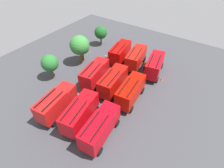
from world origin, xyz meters
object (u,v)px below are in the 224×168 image
Objects in this scene: fire_truck_0 at (100,127)px; fire_truck_8 at (120,52)px; firefighter_2 at (75,106)px; tree_1 at (79,45)px; traffic_cone_1 at (126,64)px; firefighter_0 at (106,58)px; firefighter_1 at (81,104)px; fire_truck_2 at (155,65)px; fire_truck_6 at (56,102)px; tree_3 at (101,33)px; firefighter_3 at (144,66)px; fire_truck_4 at (113,81)px; tree_0 at (50,63)px; traffic_cone_2 at (162,79)px; fire_truck_3 at (80,112)px; traffic_cone_0 at (116,54)px; tree_2 at (82,47)px; fire_truck_7 at (95,73)px; fire_truck_1 at (131,91)px; fire_truck_5 at (136,57)px.

fire_truck_8 is at bearing 18.12° from fire_truck_0.
fire_truck_8 is 16.22m from firefighter_2.
tree_1 is 9.92× the size of traffic_cone_1.
firefighter_0 is 0.96× the size of firefighter_1.
firefighter_1 reaches higher than firefighter_0.
fire_truck_2 is 1.01× the size of fire_truck_6.
tree_3 reaches higher than fire_truck_2.
firefighter_2 is 16.50m from firefighter_3.
fire_truck_4 reaches higher than firefighter_2.
tree_3 is at bearing 22.43° from firefighter_1.
fire_truck_2 reaches higher than firefighter_3.
fire_truck_8 is 1.53× the size of tree_0.
traffic_cone_2 is (-1.00, -2.22, -1.87)m from fire_truck_2.
firefighter_0 is 0.35× the size of tree_3.
fire_truck_3 is 2.87m from firefighter_2.
traffic_cone_0 is at bearing 68.71° from fire_truck_2.
traffic_cone_1 is at bearing -78.55° from firefighter_2.
fire_truck_3 is at bearing 75.80° from firefighter_3.
tree_2 is at bearing -6.39° from tree_0.
fire_truck_2 is 1.61× the size of tree_3.
firefighter_2 is at bearing 179.46° from traffic_cone_1.
fire_truck_0 is at bearing -108.62° from tree_0.
fire_truck_0 is 10.06× the size of traffic_cone_0.
fire_truck_4 is at bearing -99.32° from fire_truck_7.
fire_truck_0 reaches higher than traffic_cone_0.
fire_truck_7 is at bearing -147.45° from tree_3.
tree_1 reaches higher than firefighter_0.
traffic_cone_1 is (-0.66, 3.97, -0.65)m from firefighter_3.
fire_truck_4 is 0.99× the size of fire_truck_8.
firefighter_3 is at bearing -43.25° from fire_truck_7.
fire_truck_1 is 8.50m from traffic_cone_2.
firefighter_0 is at bearing -62.81° from tree_2.
fire_truck_6 is 1.52× the size of tree_0.
tree_2 is at bearing 103.25° from fire_truck_5.
firefighter_3 is 7.94m from traffic_cone_0.
firefighter_3 reaches higher than traffic_cone_1.
fire_truck_8 is (8.86, 0.12, 0.00)m from fire_truck_7.
fire_truck_2 is at bearing -32.51° from fire_truck_6.
firefighter_2 is (1.72, -1.90, -1.20)m from fire_truck_6.
traffic_cone_1 is (-0.47, 6.14, -1.84)m from fire_truck_2.
fire_truck_7 is 8.86m from fire_truck_8.
fire_truck_7 is at bearing 48.35° from firefighter_3.
fire_truck_3 and fire_truck_4 have the same top height.
firefighter_3 is (8.73, -1.78, -1.19)m from fire_truck_4.
traffic_cone_2 is (7.93, -2.44, -1.87)m from fire_truck_1.
fire_truck_4 is 7.71m from firefighter_2.
traffic_cone_1 is at bearing -4.48° from firefighter_1.
firefighter_2 is 0.36× the size of tree_3.
firefighter_2 is 17.07m from traffic_cone_2.
fire_truck_4 is 4.36× the size of firefighter_2.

